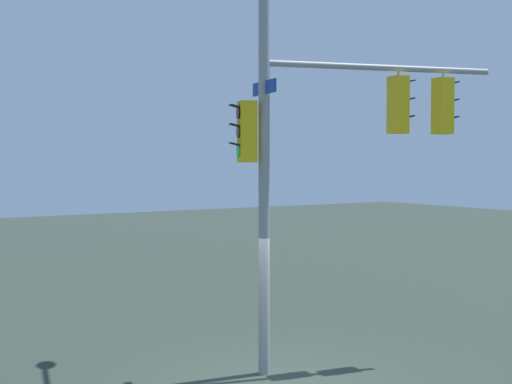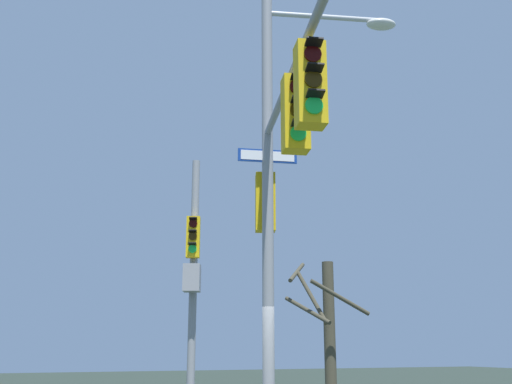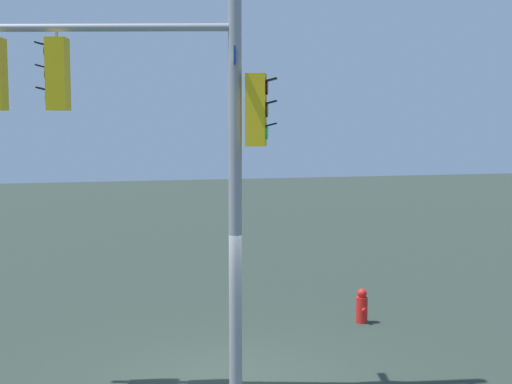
% 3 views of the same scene
% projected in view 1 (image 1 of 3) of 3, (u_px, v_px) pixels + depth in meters
% --- Properties ---
extents(ground_plane, '(80.00, 80.00, 0.00)m').
position_uv_depth(ground_plane, '(279.00, 380.00, 13.57)').
color(ground_plane, '#2A372E').
extents(main_signal_pole_assembly, '(3.88, 5.18, 8.57)m').
position_uv_depth(main_signal_pole_assembly, '(315.00, 107.00, 14.20)').
color(main_signal_pole_assembly, gray).
rests_on(main_signal_pole_assembly, ground).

